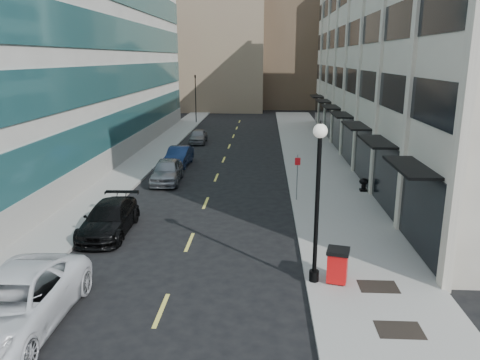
# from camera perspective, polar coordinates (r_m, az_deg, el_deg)

# --- Properties ---
(ground) EXTENTS (160.00, 160.00, 0.00)m
(ground) POSITION_cam_1_polar(r_m,az_deg,el_deg) (14.87, -11.32, -19.20)
(ground) COLOR black
(ground) RESTS_ON ground
(sidewalk_right) EXTENTS (5.00, 80.00, 0.15)m
(sidewalk_right) POSITION_cam_1_polar(r_m,az_deg,el_deg) (33.19, 10.08, 0.26)
(sidewalk_right) COLOR gray
(sidewalk_right) RESTS_ON ground
(sidewalk_left) EXTENTS (3.00, 80.00, 0.15)m
(sidewalk_left) POSITION_cam_1_polar(r_m,az_deg,el_deg) (34.39, -13.74, 0.56)
(sidewalk_left) COLOR gray
(sidewalk_left) RESTS_ON ground
(building_right) EXTENTS (15.30, 46.50, 18.25)m
(building_right) POSITION_cam_1_polar(r_m,az_deg,el_deg) (41.20, 23.05, 14.65)
(building_right) COLOR beige
(building_right) RESTS_ON ground
(building_left) EXTENTS (16.14, 46.00, 20.00)m
(building_left) POSITION_cam_1_polar(r_m,az_deg,el_deg) (43.49, -24.31, 15.79)
(building_left) COLOR beige
(building_left) RESTS_ON ground
(skyline_tan_near) EXTENTS (14.00, 18.00, 28.00)m
(skyline_tan_near) POSITION_cam_1_polar(r_m,az_deg,el_deg) (80.46, -2.33, 18.81)
(skyline_tan_near) COLOR #7C6C51
(skyline_tan_near) RESTS_ON ground
(skyline_brown) EXTENTS (12.00, 16.00, 34.00)m
(skyline_brown) POSITION_cam_1_polar(r_m,az_deg,el_deg) (84.50, 6.61, 20.57)
(skyline_brown) COLOR brown
(skyline_brown) RESTS_ON ground
(skyline_tan_far) EXTENTS (12.00, 14.00, 22.00)m
(skyline_tan_far) POSITION_cam_1_polar(r_m,az_deg,el_deg) (91.62, -8.20, 16.30)
(skyline_tan_far) COLOR #7C6C51
(skyline_tan_far) RESTS_ON ground
(skyline_stone) EXTENTS (10.00, 14.00, 20.00)m
(skyline_stone) POSITION_cam_1_polar(r_m,az_deg,el_deg) (79.29, 14.22, 15.56)
(skyline_stone) COLOR beige
(skyline_stone) RESTS_ON ground
(grate_mid) EXTENTS (1.40, 1.00, 0.01)m
(grate_mid) POSITION_cam_1_polar(r_m,az_deg,el_deg) (15.80, 18.86, -16.90)
(grate_mid) COLOR black
(grate_mid) RESTS_ON sidewalk_right
(grate_far) EXTENTS (1.40, 1.00, 0.01)m
(grate_far) POSITION_cam_1_polar(r_m,az_deg,el_deg) (18.16, 16.50, -12.35)
(grate_far) COLOR black
(grate_far) RESTS_ON sidewalk_right
(road_centerline) EXTENTS (0.15, 68.20, 0.01)m
(road_centerline) POSITION_cam_1_polar(r_m,az_deg,el_deg) (30.25, -3.49, -1.09)
(road_centerline) COLOR #D8CC4C
(road_centerline) RESTS_ON ground
(traffic_signal) EXTENTS (0.66, 0.66, 6.98)m
(traffic_signal) POSITION_cam_1_polar(r_m,az_deg,el_deg) (60.62, -5.49, 12.27)
(traffic_signal) COLOR black
(traffic_signal) RESTS_ON ground
(car_white_van) EXTENTS (3.01, 6.48, 1.80)m
(car_white_van) POSITION_cam_1_polar(r_m,az_deg,el_deg) (16.41, -26.03, -13.44)
(car_white_van) COLOR white
(car_white_van) RESTS_ON ground
(car_black_pickup) EXTENTS (2.23, 5.19, 1.49)m
(car_black_pickup) POSITION_cam_1_polar(r_m,az_deg,el_deg) (23.36, -15.67, -4.55)
(car_black_pickup) COLOR black
(car_black_pickup) RESTS_ON ground
(car_silver_sedan) EXTENTS (2.14, 4.77, 1.59)m
(car_silver_sedan) POSITION_cam_1_polar(r_m,az_deg,el_deg) (32.01, -8.91, 1.10)
(car_silver_sedan) COLOR gray
(car_silver_sedan) RESTS_ON ground
(car_blue_sedan) EXTENTS (1.74, 4.53, 1.47)m
(car_blue_sedan) POSITION_cam_1_polar(r_m,az_deg,el_deg) (36.89, -7.47, 2.86)
(car_blue_sedan) COLOR #132348
(car_blue_sedan) RESTS_ON ground
(car_grey_sedan) EXTENTS (1.69, 4.01, 1.35)m
(car_grey_sedan) POSITION_cam_1_polar(r_m,az_deg,el_deg) (46.70, -5.11, 5.34)
(car_grey_sedan) COLOR slate
(car_grey_sedan) RESTS_ON ground
(trash_bin) EXTENTS (0.97, 0.99, 1.30)m
(trash_bin) POSITION_cam_1_polar(r_m,az_deg,el_deg) (17.85, 11.81, -10.03)
(trash_bin) COLOR #BB0C0D
(trash_bin) RESTS_ON sidewalk_right
(lamppost) EXTENTS (0.50, 0.50, 6.03)m
(lamppost) POSITION_cam_1_polar(r_m,az_deg,el_deg) (16.79, 9.46, -1.18)
(lamppost) COLOR black
(lamppost) RESTS_ON sidewalk_right
(sign_post) EXTENTS (0.32, 0.06, 2.70)m
(sign_post) POSITION_cam_1_polar(r_m,az_deg,el_deg) (27.18, 7.00, 1.05)
(sign_post) COLOR slate
(sign_post) RESTS_ON sidewalk_right
(urn_planter) EXTENTS (0.59, 0.59, 0.81)m
(urn_planter) POSITION_cam_1_polar(r_m,az_deg,el_deg) (30.09, 14.86, -0.39)
(urn_planter) COLOR black
(urn_planter) RESTS_ON sidewalk_right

